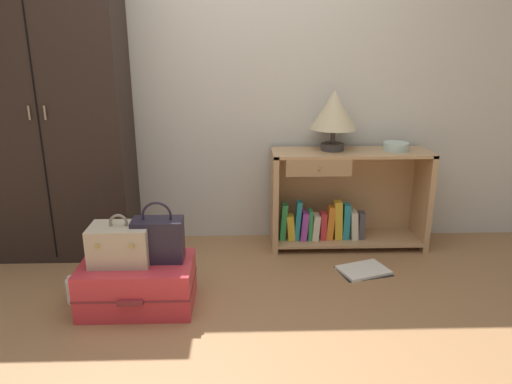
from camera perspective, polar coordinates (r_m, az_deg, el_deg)
The scene contains 11 objects.
ground_plane at distance 2.60m, azimuth -4.07°, elevation -17.55°, with size 9.00×9.00×0.00m, color #9E7047.
back_wall at distance 3.64m, azimuth -3.61°, elevation 14.35°, with size 6.40×0.10×2.60m, color beige.
wardrobe at distance 3.61m, azimuth -23.30°, elevation 9.20°, with size 1.02×0.47×2.13m.
bookshelf at distance 3.66m, azimuth 10.21°, elevation -1.04°, with size 1.16×0.37×0.74m.
table_lamp at distance 3.51m, azimuth 9.31°, elevation 9.47°, with size 0.33×0.33×0.43m.
bowl at distance 3.65m, azimuth 16.38°, elevation 5.25°, with size 0.18×0.18×0.06m, color silver.
suitcase_large at distance 2.93m, azimuth -13.92°, elevation -10.64°, with size 0.65×0.43×0.28m.
train_case at distance 2.85m, azimuth -15.90°, elevation -5.99°, with size 0.34×0.24×0.30m.
handbag at distance 2.82m, azimuth -11.60°, elevation -5.51°, with size 0.29×0.15×0.36m.
bottle at distance 3.11m, azimuth -21.08°, elevation -10.91°, with size 0.07×0.07×0.17m.
open_book_on_floor at distance 3.37m, azimuth 12.72°, elevation -9.12°, with size 0.38×0.32×0.02m.
Camera 1 is at (0.11, -2.13, 1.49)m, focal length 33.49 mm.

